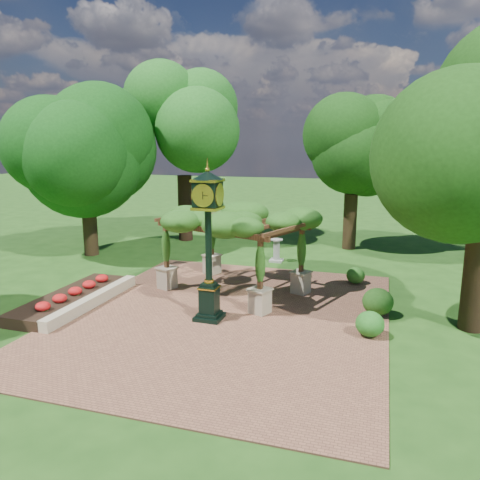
% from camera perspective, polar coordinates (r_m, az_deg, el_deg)
% --- Properties ---
extents(ground, '(120.00, 120.00, 0.00)m').
position_cam_1_polar(ground, '(14.36, -3.02, -10.61)').
color(ground, '#1E4714').
rests_on(ground, ground).
extents(brick_plaza, '(10.00, 12.00, 0.04)m').
position_cam_1_polar(brick_plaza, '(15.23, -1.70, -9.17)').
color(brick_plaza, brown).
rests_on(brick_plaza, ground).
extents(border_wall, '(0.35, 5.00, 0.40)m').
position_cam_1_polar(border_wall, '(16.75, -17.46, -7.09)').
color(border_wall, '#C6B793').
rests_on(border_wall, ground).
extents(flower_bed, '(1.50, 5.00, 0.36)m').
position_cam_1_polar(flower_bed, '(17.27, -19.93, -6.76)').
color(flower_bed, red).
rests_on(flower_bed, ground).
extents(pedestal_clock, '(0.94, 0.94, 4.72)m').
position_cam_1_polar(pedestal_clock, '(14.15, -3.89, 0.98)').
color(pedestal_clock, black).
rests_on(pedestal_clock, brick_plaza).
extents(pergola, '(5.77, 4.65, 3.15)m').
position_cam_1_polar(pergola, '(16.99, -0.91, 2.05)').
color(pergola, tan).
rests_on(pergola, brick_plaza).
extents(sundial, '(0.60, 0.60, 1.07)m').
position_cam_1_polar(sundial, '(21.87, 4.47, -1.44)').
color(sundial, '#999991').
rests_on(sundial, ground).
extents(shrub_front, '(1.05, 1.05, 0.73)m').
position_cam_1_polar(shrub_front, '(14.02, 15.56, -9.83)').
color(shrub_front, '#21621C').
rests_on(shrub_front, brick_plaza).
extents(shrub_mid, '(0.99, 0.99, 0.88)m').
position_cam_1_polar(shrub_mid, '(15.71, 16.45, -7.23)').
color(shrub_mid, '#204B15').
rests_on(shrub_mid, brick_plaza).
extents(shrub_back, '(0.90, 0.90, 0.64)m').
position_cam_1_polar(shrub_back, '(18.91, 13.92, -4.22)').
color(shrub_back, '#2D6B1F').
rests_on(shrub_back, brick_plaza).
extents(tree_west_near, '(5.22, 5.22, 8.13)m').
position_cam_1_polar(tree_west_near, '(23.76, -18.46, 11.53)').
color(tree_west_near, '#382716').
rests_on(tree_west_near, ground).
extents(tree_west_far, '(4.46, 4.46, 9.47)m').
position_cam_1_polar(tree_west_far, '(26.40, -6.95, 13.92)').
color(tree_west_far, black).
rests_on(tree_west_far, ground).
extents(tree_north, '(4.28, 4.28, 7.40)m').
position_cam_1_polar(tree_north, '(24.66, 13.65, 10.58)').
color(tree_north, '#332414').
rests_on(tree_north, ground).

